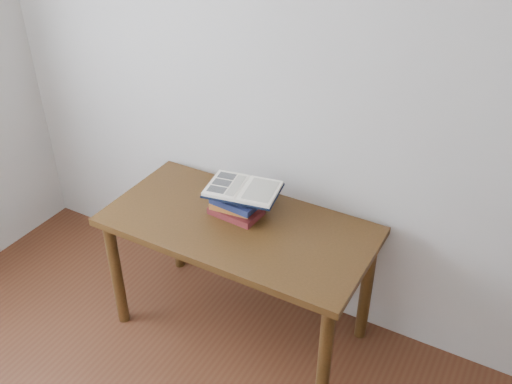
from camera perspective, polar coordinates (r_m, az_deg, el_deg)
The scene contains 3 objects.
desk at distance 2.77m, azimuth -1.77°, elevation -4.81°, with size 1.29×0.65×0.69m.
book_stack at distance 2.75m, azimuth -1.95°, elevation -0.94°, with size 0.25×0.21×0.13m.
open_book at distance 2.70m, azimuth -1.29°, elevation 0.29°, with size 0.38×0.29×0.03m.
Camera 1 is at (1.05, -0.49, 2.29)m, focal length 40.00 mm.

